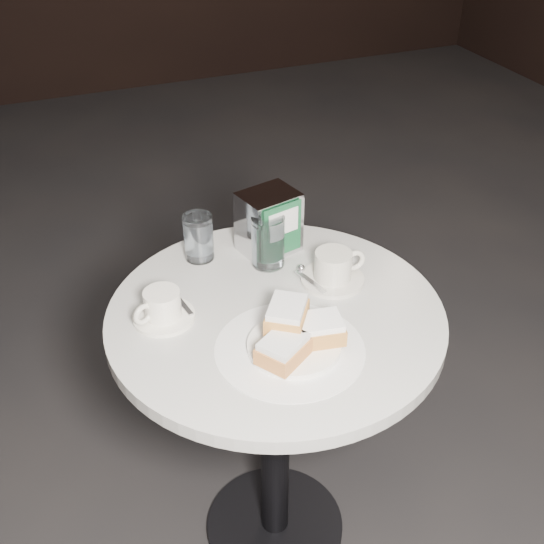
{
  "coord_description": "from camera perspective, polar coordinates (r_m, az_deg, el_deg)",
  "views": [
    {
      "loc": [
        -0.42,
        -1.02,
        1.61
      ],
      "look_at": [
        0.0,
        0.02,
        0.83
      ],
      "focal_mm": 45.0,
      "sensor_mm": 36.0,
      "label": 1
    }
  ],
  "objects": [
    {
      "name": "coffee_cup_left",
      "position": [
        1.39,
        -9.17,
        -2.94
      ],
      "size": [
        0.17,
        0.17,
        0.07
      ],
      "rotation": [
        0.0,
        0.0,
        0.42
      ],
      "color": "white",
      "rests_on": "cafe_table"
    },
    {
      "name": "ground",
      "position": [
        1.96,
        0.24,
        -20.68
      ],
      "size": [
        7.0,
        7.0,
        0.0
      ],
      "primitive_type": "plane",
      "color": "black",
      "rests_on": "ground"
    },
    {
      "name": "cafe_table",
      "position": [
        1.54,
        0.28,
        -9.08
      ],
      "size": [
        0.7,
        0.7,
        0.74
      ],
      "color": "black",
      "rests_on": "ground"
    },
    {
      "name": "water_glass_right",
      "position": [
        1.52,
        -0.33,
        2.54
      ],
      "size": [
        0.08,
        0.08,
        0.12
      ],
      "rotation": [
        0.0,
        0.0,
        0.01
      ],
      "color": "silver",
      "rests_on": "cafe_table"
    },
    {
      "name": "sugar_spill",
      "position": [
        1.32,
        1.49,
        -6.45
      ],
      "size": [
        0.38,
        0.38,
        0.0
      ],
      "primitive_type": "cylinder",
      "rotation": [
        0.0,
        0.0,
        -0.41
      ],
      "color": "white",
      "rests_on": "cafe_table"
    },
    {
      "name": "beignet_plate",
      "position": [
        1.3,
        2.0,
        -5.35
      ],
      "size": [
        0.22,
        0.22,
        0.09
      ],
      "rotation": [
        0.0,
        0.0,
        0.26
      ],
      "color": "white",
      "rests_on": "cafe_table"
    },
    {
      "name": "coffee_cup_right",
      "position": [
        1.48,
        5.16,
        0.27
      ],
      "size": [
        0.15,
        0.14,
        0.07
      ],
      "rotation": [
        0.0,
        0.0,
        -0.01
      ],
      "color": "beige",
      "rests_on": "cafe_table"
    },
    {
      "name": "water_glass_left",
      "position": [
        1.55,
        -6.17,
        2.87
      ],
      "size": [
        0.08,
        0.08,
        0.11
      ],
      "rotation": [
        0.0,
        0.0,
        0.21
      ],
      "color": "silver",
      "rests_on": "cafe_table"
    },
    {
      "name": "napkin_dispenser",
      "position": [
        1.56,
        -0.25,
        4.17
      ],
      "size": [
        0.15,
        0.13,
        0.15
      ],
      "rotation": [
        0.0,
        0.0,
        0.24
      ],
      "color": "silver",
      "rests_on": "cafe_table"
    }
  ]
}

